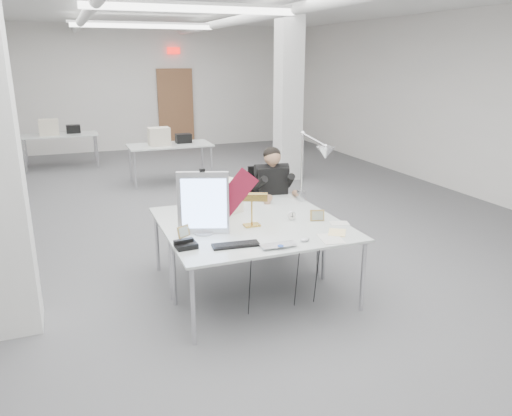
{
  "coord_description": "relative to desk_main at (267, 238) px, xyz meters",
  "views": [
    {
      "loc": [
        -1.71,
        -6.63,
        2.4
      ],
      "look_at": [
        0.08,
        -2.0,
        0.89
      ],
      "focal_mm": 35.0,
      "sensor_mm": 36.0,
      "label": 1
    }
  ],
  "objects": [
    {
      "name": "room_shell",
      "position": [
        0.04,
        2.63,
        0.95
      ],
      "size": [
        10.04,
        14.04,
        3.24
      ],
      "color": "#525255",
      "rests_on": "ground"
    },
    {
      "name": "paper_stack_b",
      "position": [
        0.67,
        -0.15,
        0.02
      ],
      "size": [
        0.26,
        0.28,
        0.01
      ],
      "primitive_type": "cube",
      "rotation": [
        0.0,
        0.0,
        -0.58
      ],
      "color": "#F2D891",
      "rests_on": "desk_main"
    },
    {
      "name": "paper_stack_a",
      "position": [
        0.53,
        -0.28,
        0.02
      ],
      "size": [
        0.25,
        0.31,
        0.01
      ],
      "primitive_type": "cube",
      "rotation": [
        0.0,
        0.0,
        -0.18
      ],
      "color": "silver",
      "rests_on": "desk_main"
    },
    {
      "name": "architect_lamp",
      "position": [
        0.85,
        0.76,
        0.46
      ],
      "size": [
        0.51,
        0.73,
        0.89
      ],
      "primitive_type": null,
      "rotation": [
        0.0,
        0.0,
        0.43
      ],
      "color": "silver",
      "rests_on": "desk_second"
    },
    {
      "name": "pennant",
      "position": [
        -0.24,
        0.27,
        0.38
      ],
      "size": [
        0.49,
        0.09,
        0.53
      ],
      "primitive_type": "cube",
      "rotation": [
        0.0,
        -0.87,
        -0.16
      ],
      "color": "maroon",
      "rests_on": "monitor"
    },
    {
      "name": "laptop",
      "position": [
        -0.01,
        -0.34,
        0.03
      ],
      "size": [
        0.33,
        0.22,
        0.03
      ],
      "primitive_type": "imported",
      "rotation": [
        0.0,
        0.0,
        -0.01
      ],
      "color": "#B6B6BB",
      "rests_on": "desk_main"
    },
    {
      "name": "seated_person",
      "position": [
        0.65,
        1.42,
        0.16
      ],
      "size": [
        0.6,
        0.7,
        0.95
      ],
      "primitive_type": null,
      "rotation": [
        0.0,
        0.0,
        -0.15
      ],
      "color": "black",
      "rests_on": "office_chair"
    },
    {
      "name": "desk_clock",
      "position": [
        0.43,
        0.37,
        0.06
      ],
      "size": [
        0.09,
        0.03,
        0.09
      ],
      "primitive_type": "cylinder",
      "rotation": [
        1.57,
        0.0,
        0.08
      ],
      "color": "silver",
      "rests_on": "desk_main"
    },
    {
      "name": "mouse",
      "position": [
        0.27,
        -0.25,
        0.03
      ],
      "size": [
        0.09,
        0.06,
        0.04
      ],
      "primitive_type": "ellipsoid",
      "rotation": [
        0.0,
        0.0,
        0.01
      ],
      "color": "silver",
      "rests_on": "desk_main"
    },
    {
      "name": "picture_frame_right",
      "position": [
        0.66,
        0.25,
        0.07
      ],
      "size": [
        0.15,
        0.08,
        0.12
      ],
      "primitive_type": "cube",
      "rotation": [
        -0.21,
        0.0,
        -0.29
      ],
      "color": "#AA8849",
      "rests_on": "desk_main"
    },
    {
      "name": "monitor",
      "position": [
        -0.54,
        0.3,
        0.32
      ],
      "size": [
        0.48,
        0.21,
        0.61
      ],
      "primitive_type": "cube",
      "rotation": [
        0.0,
        0.0,
        -0.34
      ],
      "color": "silver",
      "rests_on": "desk_main"
    },
    {
      "name": "paper_stack_c",
      "position": [
        0.84,
        0.09,
        0.02
      ],
      "size": [
        0.22,
        0.18,
        0.01
      ],
      "primitive_type": "cube",
      "rotation": [
        0.0,
        0.0,
        -0.31
      ],
      "color": "silver",
      "rests_on": "desk_main"
    },
    {
      "name": "beige_monitor",
      "position": [
        -0.18,
        0.92,
        0.19
      ],
      "size": [
        0.48,
        0.47,
        0.36
      ],
      "primitive_type": "cube",
      "rotation": [
        0.0,
        0.0,
        0.36
      ],
      "color": "beige",
      "rests_on": "desk_second"
    },
    {
      "name": "picture_frame_left",
      "position": [
        -0.75,
        0.28,
        0.07
      ],
      "size": [
        0.14,
        0.1,
        0.11
      ],
      "primitive_type": "cube",
      "rotation": [
        -0.21,
        0.0,
        0.55
      ],
      "color": "#A48246",
      "rests_on": "desk_main"
    },
    {
      "name": "desk_second",
      "position": [
        0.0,
        0.9,
        0.0
      ],
      "size": [
        1.8,
        0.9,
        0.02
      ],
      "primitive_type": "cube",
      "color": "silver",
      "rests_on": "room_shell"
    },
    {
      "name": "office_chair",
      "position": [
        0.65,
        1.47,
        -0.22
      ],
      "size": [
        0.58,
        0.58,
        1.04
      ],
      "primitive_type": null,
      "rotation": [
        0.0,
        0.0,
        -0.15
      ],
      "color": "black",
      "rests_on": "room_shell"
    },
    {
      "name": "desk_phone",
      "position": [
        -0.79,
        -0.01,
        0.04
      ],
      "size": [
        0.2,
        0.18,
        0.05
      ],
      "primitive_type": "cube",
      "rotation": [
        0.0,
        0.0,
        0.05
      ],
      "color": "black",
      "rests_on": "desk_main"
    },
    {
      "name": "bg_desk_b",
      "position": [
        -1.8,
        7.7,
        0.0
      ],
      "size": [
        1.6,
        0.8,
        0.02
      ],
      "primitive_type": "cube",
      "color": "silver",
      "rests_on": "room_shell"
    },
    {
      "name": "bg_desk_a",
      "position": [
        0.2,
        5.5,
        0.0
      ],
      "size": [
        1.6,
        0.8,
        0.02
      ],
      "primitive_type": "cube",
      "color": "silver",
      "rests_on": "room_shell"
    },
    {
      "name": "desk_main",
      "position": [
        0.0,
        0.0,
        0.0
      ],
      "size": [
        1.8,
        0.9,
        0.02
      ],
      "primitive_type": "cube",
      "color": "silver",
      "rests_on": "room_shell"
    },
    {
      "name": "keyboard",
      "position": [
        -0.36,
        -0.13,
        0.02
      ],
      "size": [
        0.44,
        0.18,
        0.02
      ],
      "primitive_type": "cube",
      "rotation": [
        0.0,
        0.0,
        -0.1
      ],
      "color": "black",
      "rests_on": "desk_main"
    },
    {
      "name": "bankers_lamp",
      "position": [
        -0.03,
        0.34,
        0.19
      ],
      "size": [
        0.34,
        0.24,
        0.36
      ],
      "primitive_type": null,
      "rotation": [
        0.0,
        0.0,
        -0.4
      ],
      "color": "gold",
      "rests_on": "desk_main"
    }
  ]
}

